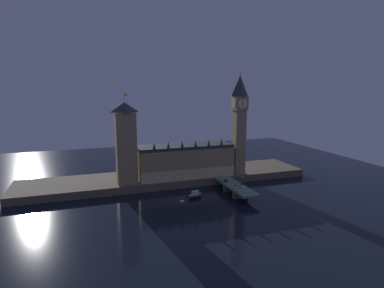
# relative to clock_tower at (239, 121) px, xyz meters

# --- Properties ---
(ground_plane) EXTENTS (400.00, 400.00, 0.00)m
(ground_plane) POSITION_rel_clock_tower_xyz_m (-54.08, -25.77, -46.46)
(ground_plane) COLOR black
(embankment) EXTENTS (220.00, 42.00, 5.43)m
(embankment) POSITION_rel_clock_tower_xyz_m (-54.08, 13.23, -43.74)
(embankment) COLOR brown
(embankment) RESTS_ON ground_plane
(parliament_hall) EXTENTS (71.90, 23.02, 28.90)m
(parliament_hall) POSITION_rel_clock_tower_xyz_m (-41.86, 6.06, -29.01)
(parliament_hall) COLOR #9E845B
(parliament_hall) RESTS_ON embankment
(clock_tower) EXTENTS (10.57, 10.68, 77.45)m
(clock_tower) POSITION_rel_clock_tower_xyz_m (0.00, 0.00, 0.00)
(clock_tower) COLOR #9E845B
(clock_tower) RESTS_ON embankment
(victoria_tower) EXTENTS (13.94, 13.94, 62.86)m
(victoria_tower) POSITION_rel_clock_tower_xyz_m (-86.29, 2.57, -12.48)
(victoria_tower) COLOR #9E845B
(victoria_tower) RESTS_ON embankment
(bridge) EXTENTS (11.75, 46.00, 6.32)m
(bridge) POSITION_rel_clock_tower_xyz_m (-17.45, -30.77, -41.76)
(bridge) COLOR slate
(bridge) RESTS_ON ground_plane
(car_northbound_lead) EXTENTS (2.06, 4.20, 1.54)m
(car_northbound_lead) POSITION_rel_clock_tower_xyz_m (-20.04, -20.83, -39.42)
(car_northbound_lead) COLOR red
(car_northbound_lead) RESTS_ON bridge
(car_northbound_trail) EXTENTS (1.90, 4.30, 1.56)m
(car_northbound_trail) POSITION_rel_clock_tower_xyz_m (-20.04, -35.96, -39.41)
(car_northbound_trail) COLOR white
(car_northbound_trail) RESTS_ON bridge
(car_southbound_lead) EXTENTS (2.12, 4.45, 1.59)m
(car_southbound_lead) POSITION_rel_clock_tower_xyz_m (-14.87, -35.22, -39.39)
(car_southbound_lead) COLOR white
(car_southbound_lead) RESTS_ON bridge
(pedestrian_near_rail) EXTENTS (0.38, 0.38, 1.80)m
(pedestrian_near_rail) POSITION_rel_clock_tower_xyz_m (-22.62, -39.14, -39.18)
(pedestrian_near_rail) COLOR black
(pedestrian_near_rail) RESTS_ON bridge
(pedestrian_mid_walk) EXTENTS (0.38, 0.38, 1.58)m
(pedestrian_mid_walk) POSITION_rel_clock_tower_xyz_m (-12.28, -32.45, -39.31)
(pedestrian_mid_walk) COLOR black
(pedestrian_mid_walk) RESTS_ON bridge
(pedestrian_far_rail) EXTENTS (0.38, 0.38, 1.66)m
(pedestrian_far_rail) POSITION_rel_clock_tower_xyz_m (-22.62, -20.00, -39.26)
(pedestrian_far_rail) COLOR black
(pedestrian_far_rail) RESTS_ON bridge
(street_lamp_near) EXTENTS (1.34, 0.60, 7.00)m
(street_lamp_near) POSITION_rel_clock_tower_xyz_m (-23.02, -45.49, -35.76)
(street_lamp_near) COLOR #2D3333
(street_lamp_near) RESTS_ON bridge
(street_lamp_mid) EXTENTS (1.34, 0.60, 5.90)m
(street_lamp_mid) POSITION_rel_clock_tower_xyz_m (-11.88, -30.77, -36.44)
(street_lamp_mid) COLOR #2D3333
(street_lamp_mid) RESTS_ON bridge
(street_lamp_far) EXTENTS (1.34, 0.60, 7.17)m
(street_lamp_far) POSITION_rel_clock_tower_xyz_m (-23.02, -16.05, -35.66)
(street_lamp_far) COLOR #2D3333
(street_lamp_far) RESTS_ON bridge
(boat_upstream) EXTENTS (10.90, 5.69, 4.76)m
(boat_upstream) POSITION_rel_clock_tower_xyz_m (-45.99, -29.26, -44.72)
(boat_upstream) COLOR #28282D
(boat_upstream) RESTS_ON ground_plane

